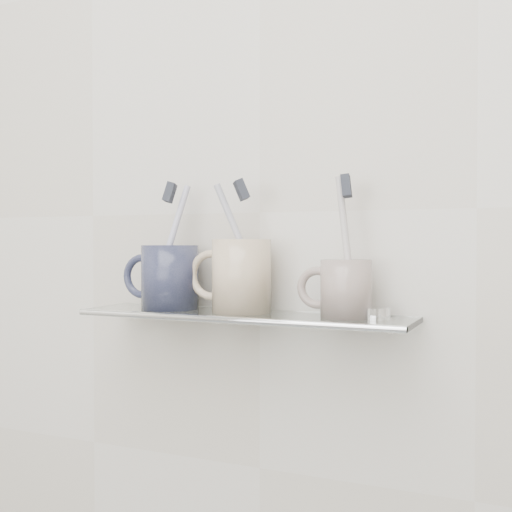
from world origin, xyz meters
The scene contains 18 objects.
wall_back centered at (0.00, 1.10, 1.25)m, with size 2.50×2.50×0.00m, color beige.
shelf_glass centered at (0.00, 1.04, 1.10)m, with size 0.50×0.12×0.01m, color silver.
shelf_rail centered at (0.00, 0.98, 1.10)m, with size 0.01×0.01×0.50m, color silver.
bracket_left centered at (-0.21, 1.09, 1.09)m, with size 0.02×0.02×0.03m, color silver.
bracket_right centered at (0.21, 1.09, 1.09)m, with size 0.02×0.02×0.03m, color silver.
mug_left centered at (-0.13, 1.04, 1.15)m, with size 0.09×0.09×0.10m, color #181D30.
mug_left_handle centered at (-0.18, 1.04, 1.15)m, with size 0.07×0.07×0.01m, color #181D30.
toothbrush_left centered at (-0.13, 1.04, 1.20)m, with size 0.01×0.01×0.19m, color silver.
bristles_left centered at (-0.13, 1.04, 1.28)m, with size 0.01×0.02×0.03m, color #262932.
mug_center centered at (0.00, 1.04, 1.15)m, with size 0.09×0.09×0.11m, color beige.
mug_center_handle centered at (-0.05, 1.04, 1.15)m, with size 0.08×0.08×0.01m, color beige.
toothbrush_center centered at (0.00, 1.04, 1.20)m, with size 0.01×0.01×0.19m, color #A2A1B6.
bristles_center centered at (0.00, 1.04, 1.28)m, with size 0.01×0.02×0.03m, color #262932.
mug_right centered at (0.15, 1.04, 1.14)m, with size 0.07×0.07×0.08m, color silver.
mug_right_handle centered at (0.11, 1.04, 1.14)m, with size 0.06×0.06×0.01m, color silver.
toothbrush_right centered at (0.15, 1.04, 1.20)m, with size 0.01×0.01×0.19m, color beige.
bristles_right centered at (0.15, 1.04, 1.28)m, with size 0.01×0.02×0.03m, color #262932.
chrome_cap centered at (0.20, 1.04, 1.11)m, with size 0.04×0.04×0.02m, color silver.
Camera 1 is at (0.40, 0.19, 1.20)m, focal length 45.00 mm.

